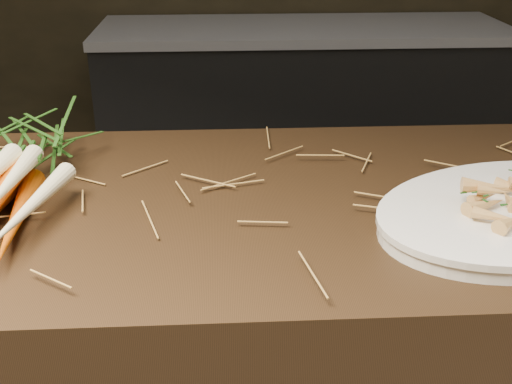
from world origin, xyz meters
TOP-DOWN VIEW (x-y plane):
  - back_counter at (0.30, 2.18)m, footprint 1.82×0.62m
  - straw_bedding at (0.00, 0.30)m, footprint 1.40×0.60m
  - root_veg_bunch at (-0.43, 0.35)m, footprint 0.21×0.56m

SIDE VIEW (x-z plane):
  - back_counter at x=0.30m, z-range 0.00..0.84m
  - straw_bedding at x=0.00m, z-range 0.90..0.92m
  - root_veg_bunch at x=-0.43m, z-range 0.90..1.00m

